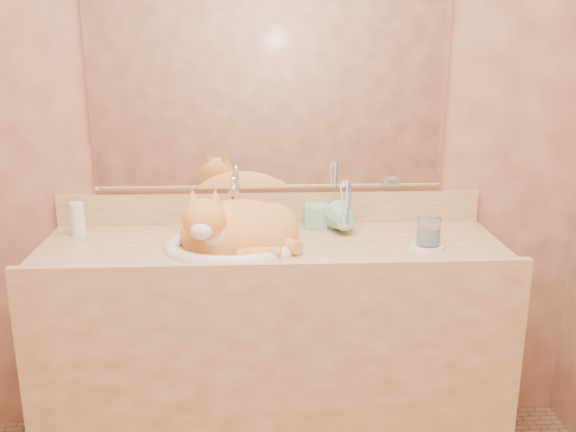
{
  "coord_description": "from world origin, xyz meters",
  "views": [
    {
      "loc": [
        -0.05,
        -1.37,
        1.55
      ],
      "look_at": [
        0.05,
        0.7,
        0.96
      ],
      "focal_mm": 40.0,
      "sensor_mm": 36.0,
      "label": 1
    }
  ],
  "objects_px": {
    "cat": "(236,227)",
    "toothbrush_cup": "(346,223)",
    "vanity_counter": "(273,356)",
    "sink_basin": "(232,228)",
    "water_glass": "(428,231)",
    "soap_dispenser": "(316,206)"
  },
  "relations": [
    {
      "from": "soap_dispenser",
      "to": "water_glass",
      "type": "height_order",
      "value": "soap_dispenser"
    },
    {
      "from": "sink_basin",
      "to": "vanity_counter",
      "type": "bearing_deg",
      "value": -0.08
    },
    {
      "from": "soap_dispenser",
      "to": "toothbrush_cup",
      "type": "height_order",
      "value": "soap_dispenser"
    },
    {
      "from": "cat",
      "to": "soap_dispenser",
      "type": "distance_m",
      "value": 0.34
    },
    {
      "from": "cat",
      "to": "water_glass",
      "type": "height_order",
      "value": "cat"
    },
    {
      "from": "cat",
      "to": "sink_basin",
      "type": "bearing_deg",
      "value": -129.89
    },
    {
      "from": "sink_basin",
      "to": "soap_dispenser",
      "type": "distance_m",
      "value": 0.35
    },
    {
      "from": "toothbrush_cup",
      "to": "cat",
      "type": "bearing_deg",
      "value": -168.36
    },
    {
      "from": "water_glass",
      "to": "toothbrush_cup",
      "type": "bearing_deg",
      "value": 154.03
    },
    {
      "from": "vanity_counter",
      "to": "toothbrush_cup",
      "type": "bearing_deg",
      "value": 15.82
    },
    {
      "from": "sink_basin",
      "to": "water_glass",
      "type": "distance_m",
      "value": 0.66
    },
    {
      "from": "toothbrush_cup",
      "to": "water_glass",
      "type": "bearing_deg",
      "value": -25.97
    },
    {
      "from": "toothbrush_cup",
      "to": "water_glass",
      "type": "xyz_separation_m",
      "value": [
        0.26,
        -0.13,
        0.01
      ]
    },
    {
      "from": "vanity_counter",
      "to": "soap_dispenser",
      "type": "bearing_deg",
      "value": 44.34
    },
    {
      "from": "toothbrush_cup",
      "to": "water_glass",
      "type": "relative_size",
      "value": 1.18
    },
    {
      "from": "vanity_counter",
      "to": "sink_basin",
      "type": "bearing_deg",
      "value": -171.5
    },
    {
      "from": "soap_dispenser",
      "to": "toothbrush_cup",
      "type": "distance_m",
      "value": 0.14
    },
    {
      "from": "toothbrush_cup",
      "to": "soap_dispenser",
      "type": "bearing_deg",
      "value": 137.9
    },
    {
      "from": "vanity_counter",
      "to": "cat",
      "type": "xyz_separation_m",
      "value": [
        -0.12,
        -0.0,
        0.49
      ]
    },
    {
      "from": "cat",
      "to": "toothbrush_cup",
      "type": "bearing_deg",
      "value": 8.42
    },
    {
      "from": "vanity_counter",
      "to": "toothbrush_cup",
      "type": "height_order",
      "value": "toothbrush_cup"
    },
    {
      "from": "sink_basin",
      "to": "water_glass",
      "type": "xyz_separation_m",
      "value": [
        0.66,
        -0.03,
        -0.01
      ]
    }
  ]
}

